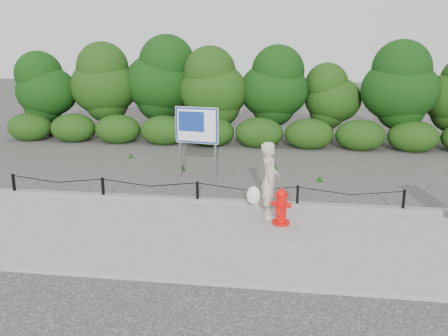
% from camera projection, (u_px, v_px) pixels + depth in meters
% --- Properties ---
extents(ground, '(90.00, 90.00, 0.00)m').
position_uv_depth(ground, '(198.00, 207.00, 12.05)').
color(ground, '#2D2B28').
rests_on(ground, ground).
extents(sidewalk, '(14.00, 4.00, 0.08)m').
position_uv_depth(sidewalk, '(179.00, 236.00, 10.13)').
color(sidewalk, gray).
rests_on(sidewalk, ground).
extents(curb, '(14.00, 0.22, 0.14)m').
position_uv_depth(curb, '(198.00, 201.00, 12.07)').
color(curb, slate).
rests_on(curb, sidewalk).
extents(chain_barrier, '(10.06, 0.06, 0.60)m').
position_uv_depth(chain_barrier, '(197.00, 190.00, 11.94)').
color(chain_barrier, black).
rests_on(chain_barrier, sidewalk).
extents(treeline, '(19.97, 3.52, 4.36)m').
position_uv_depth(treeline, '(233.00, 85.00, 20.07)').
color(treeline, black).
rests_on(treeline, ground).
extents(fire_hydrant, '(0.48, 0.50, 0.85)m').
position_uv_depth(fire_hydrant, '(281.00, 207.00, 10.59)').
color(fire_hydrant, red).
rests_on(fire_hydrant, sidewalk).
extents(pedestrian, '(0.73, 0.66, 1.79)m').
position_uv_depth(pedestrian, '(268.00, 181.00, 10.95)').
color(pedestrian, beige).
rests_on(pedestrian, sidewalk).
extents(advertising_sign, '(1.36, 0.33, 2.20)m').
position_uv_depth(advertising_sign, '(197.00, 128.00, 14.34)').
color(advertising_sign, slate).
rests_on(advertising_sign, ground).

